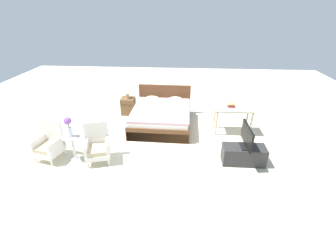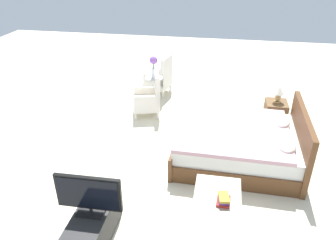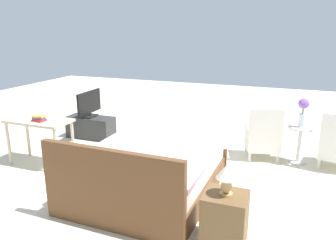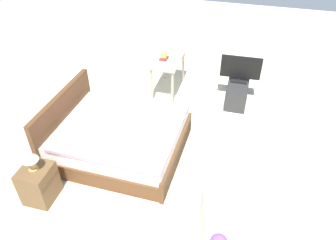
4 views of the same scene
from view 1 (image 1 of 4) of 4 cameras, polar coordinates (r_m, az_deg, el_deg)
ground_plane at (r=6.04m, az=-2.12°, el=-5.81°), size 16.00×16.00×0.00m
bed at (r=6.80m, az=-1.61°, el=1.14°), size 1.75×2.03×0.96m
armchair_by_window_left at (r=6.00m, az=-27.87°, el=-5.36°), size 0.64×0.64×0.92m
armchair_by_window_right at (r=5.50m, az=-17.47°, el=-6.23°), size 0.66×0.66×0.92m
side_table at (r=5.71m, az=-22.99°, el=-5.79°), size 0.40×0.40×0.62m
flower_vase at (r=5.46m, az=-23.97°, el=-1.15°), size 0.17×0.17×0.48m
nightstand at (r=7.62m, az=-10.03°, el=3.54°), size 0.44×0.41×0.56m
table_lamp at (r=7.44m, az=-10.33°, el=7.04°), size 0.22×0.22×0.33m
tv_stand at (r=5.50m, az=18.62°, el=-8.38°), size 0.96×0.40×0.43m
tv_flatscreen at (r=5.25m, az=19.43°, el=-4.01°), size 0.21×0.77×0.53m
vanity_desk at (r=6.50m, az=16.29°, el=2.05°), size 1.04×0.52×0.76m
book_stack at (r=6.49m, az=15.72°, el=3.56°), size 0.20×0.15×0.09m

